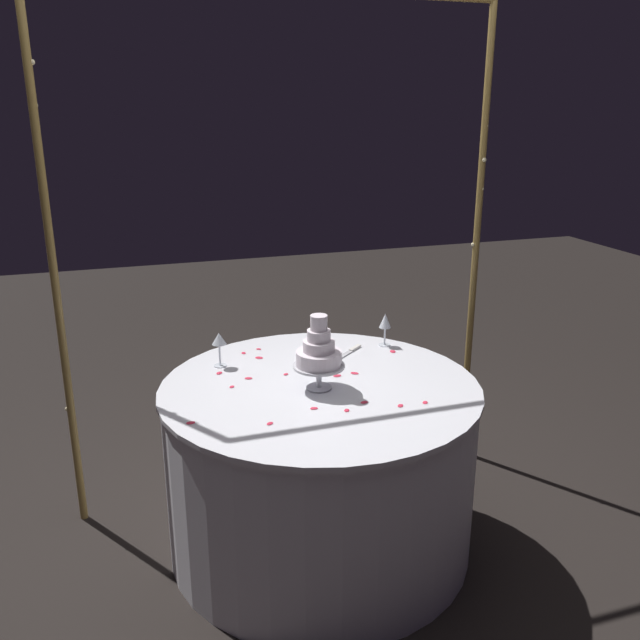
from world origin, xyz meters
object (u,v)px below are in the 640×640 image
(main_table, at_px, (320,466))
(wine_glass_0, at_px, (385,322))
(decorative_arch, at_px, (284,186))
(tiered_cake, at_px, (319,353))
(cake_knife, at_px, (346,353))
(wine_glass_1, at_px, (315,331))
(wine_glass_2, at_px, (219,341))

(main_table, relative_size, wine_glass_0, 8.29)
(decorative_arch, relative_size, tiered_cake, 7.46)
(main_table, xyz_separation_m, cake_knife, (0.24, 0.31, 0.40))
(tiered_cake, height_order, cake_knife, tiered_cake)
(decorative_arch, distance_m, wine_glass_1, 0.70)
(main_table, relative_size, wine_glass_2, 8.59)
(tiered_cake, xyz_separation_m, wine_glass_0, (0.48, 0.41, -0.04))
(wine_glass_0, height_order, cake_knife, wine_glass_0)
(wine_glass_1, bearing_deg, decorative_arch, 117.95)
(wine_glass_1, xyz_separation_m, wine_glass_2, (-0.46, -0.01, 0.01))
(cake_knife, bearing_deg, main_table, -127.07)
(wine_glass_2, bearing_deg, decorative_arch, 27.02)
(main_table, distance_m, wine_glass_0, 0.79)
(decorative_arch, relative_size, wine_glass_2, 15.12)
(decorative_arch, relative_size, wine_glass_1, 15.37)
(decorative_arch, height_order, wine_glass_0, decorative_arch)
(wine_glass_1, bearing_deg, wine_glass_0, 1.63)
(main_table, distance_m, wine_glass_1, 0.64)
(tiered_cake, relative_size, cake_knife, 1.36)
(wine_glass_2, distance_m, cake_knife, 0.62)
(main_table, xyz_separation_m, wine_glass_0, (0.46, 0.37, 0.52))
(decorative_arch, xyz_separation_m, cake_knife, (0.24, -0.23, -0.79))
(decorative_arch, distance_m, wine_glass_2, 0.78)
(main_table, height_order, wine_glass_1, wine_glass_1)
(main_table, xyz_separation_m, wine_glass_1, (0.09, 0.36, 0.51))
(tiered_cake, height_order, wine_glass_1, tiered_cake)
(main_table, height_order, cake_knife, cake_knife)
(decorative_arch, bearing_deg, cake_knife, -43.56)
(wine_glass_0, distance_m, wine_glass_1, 0.37)
(wine_glass_0, xyz_separation_m, cake_knife, (-0.23, -0.06, -0.12))
(main_table, relative_size, tiered_cake, 4.24)
(wine_glass_0, bearing_deg, decorative_arch, 160.19)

